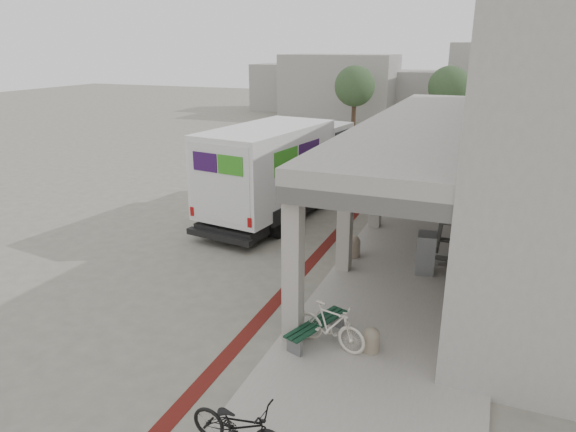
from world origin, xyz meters
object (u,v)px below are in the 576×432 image
at_px(fedex_truck, 281,167).
at_px(bicycle_black, 239,425).
at_px(utility_cabinet, 426,253).
at_px(bench, 317,327).
at_px(bicycle_cream, 330,325).

height_order(fedex_truck, bicycle_black, fedex_truck).
xyz_separation_m(utility_cabinet, bicycle_black, (-1.80, -8.02, -0.12)).
height_order(fedex_truck, bench, fedex_truck).
relative_size(bicycle_black, bicycle_cream, 1.02).
distance_m(bicycle_black, bicycle_cream, 3.38).
bearing_deg(bicycle_black, fedex_truck, 22.83).
height_order(fedex_truck, bicycle_cream, fedex_truck).
relative_size(bench, utility_cabinet, 1.58).
bearing_deg(bicycle_black, bicycle_cream, -4.37).
distance_m(bench, utility_cabinet, 4.85).
distance_m(utility_cabinet, bicycle_cream, 4.86).
bearing_deg(bench, fedex_truck, 137.22).
bearing_deg(fedex_truck, utility_cabinet, -23.20).
xyz_separation_m(bicycle_black, bicycle_cream, (0.45, 3.35, 0.05)).
height_order(utility_cabinet, bicycle_black, utility_cabinet).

